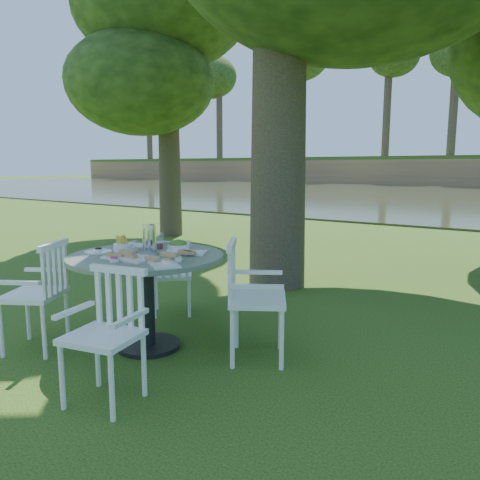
# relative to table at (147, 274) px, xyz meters

# --- Properties ---
(ground) EXTENTS (140.00, 140.00, 0.00)m
(ground) POSITION_rel_table_xyz_m (0.21, 0.94, -0.68)
(ground) COLOR #1F3E0C
(ground) RESTS_ON ground
(table) EXTENTS (1.35, 1.35, 0.85)m
(table) POSITION_rel_table_xyz_m (0.00, 0.00, 0.00)
(table) COLOR black
(table) RESTS_ON ground
(chair_ne) EXTENTS (0.66, 0.67, 0.99)m
(chair_ne) POSITION_rel_table_xyz_m (0.84, 0.31, -0.09)
(chair_ne) COLOR white
(chair_ne) RESTS_ON ground
(chair_nw) EXTENTS (0.58, 0.57, 0.84)m
(chair_nw) POSITION_rel_table_xyz_m (-0.45, 0.79, -0.19)
(chair_nw) COLOR white
(chair_nw) RESTS_ON ground
(chair_sw) EXTENTS (0.64, 0.65, 0.96)m
(chair_sw) POSITION_rel_table_xyz_m (-0.72, -0.54, -0.11)
(chair_sw) COLOR white
(chair_sw) RESTS_ON ground
(chair_se) EXTENTS (0.55, 0.52, 0.91)m
(chair_se) POSITION_rel_table_xyz_m (0.45, -0.79, -0.14)
(chair_se) COLOR white
(chair_se) RESTS_ON ground
(tableware) EXTENTS (1.18, 0.82, 0.24)m
(tableware) POSITION_rel_table_xyz_m (-0.04, 0.06, 0.22)
(tableware) COLOR white
(tableware) RESTS_ON table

